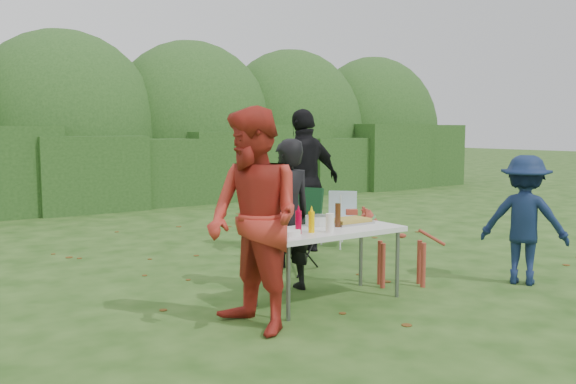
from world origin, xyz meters
TOP-DOWN VIEW (x-y plane):
  - ground at (0.00, 0.00)m, footprint 80.00×80.00m
  - hedge_row at (0.00, 8.00)m, footprint 22.00×1.40m
  - shrub_backdrop at (0.00, 9.60)m, footprint 20.00×2.60m
  - folding_table at (-0.09, -0.28)m, footprint 1.50×0.70m
  - person_cook at (-0.20, 0.28)m, footprint 0.59×0.39m
  - person_red_jacket at (-1.16, -0.61)m, footprint 0.81×1.00m
  - person_black_puffy at (1.18, 1.86)m, footprint 1.19×0.54m
  - child at (2.14, -0.95)m, footprint 0.93×1.07m
  - dog at (0.95, -0.26)m, footprint 0.95×0.77m
  - camping_chair at (0.46, 1.08)m, footprint 0.85×0.85m
  - lawn_chair at (1.87, 1.89)m, footprint 0.67×0.67m
  - food_tray at (0.28, -0.16)m, footprint 0.45×0.30m
  - focaccia_bread at (0.28, -0.16)m, footprint 0.40×0.26m
  - mustard_bottle at (-0.37, -0.37)m, footprint 0.06×0.06m
  - ketchup_bottle at (-0.53, -0.37)m, footprint 0.06×0.06m
  - beer_bottle at (0.04, -0.26)m, footprint 0.06×0.06m
  - paper_towel_roll at (-0.66, -0.09)m, footprint 0.12×0.12m
  - cup_stack at (-0.22, -0.45)m, footprint 0.08×0.08m
  - pasta_bowl at (-0.06, -0.06)m, footprint 0.26×0.26m
  - plate_stack at (-0.65, -0.38)m, footprint 0.24×0.24m

SIDE VIEW (x-z plane):
  - ground at x=0.00m, z-range 0.00..0.00m
  - lawn_chair at x=1.87m, z-range 0.00..0.80m
  - dog at x=0.95m, z-range 0.00..0.85m
  - camping_chair at x=0.46m, z-range 0.00..1.00m
  - folding_table at x=-0.09m, z-range 0.32..1.06m
  - child at x=2.14m, z-range 0.00..1.44m
  - food_tray at x=0.28m, z-range 0.74..0.76m
  - plate_stack at x=-0.65m, z-range 0.74..0.79m
  - focaccia_bread at x=0.28m, z-range 0.76..0.80m
  - pasta_bowl at x=-0.06m, z-range 0.74..0.84m
  - person_cook at x=-0.20m, z-range 0.00..1.62m
  - cup_stack at x=-0.22m, z-range 0.74..0.92m
  - mustard_bottle at x=-0.37m, z-range 0.74..0.94m
  - hedge_row at x=0.00m, z-range 0.00..1.70m
  - ketchup_bottle at x=-0.53m, z-range 0.74..0.96m
  - beer_bottle at x=0.04m, z-range 0.74..0.98m
  - paper_towel_roll at x=-0.66m, z-range 0.74..1.00m
  - person_red_jacket at x=-1.16m, z-range 0.00..1.92m
  - person_black_puffy at x=1.18m, z-range 0.00..2.00m
  - shrub_backdrop at x=0.00m, z-range 0.00..3.20m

